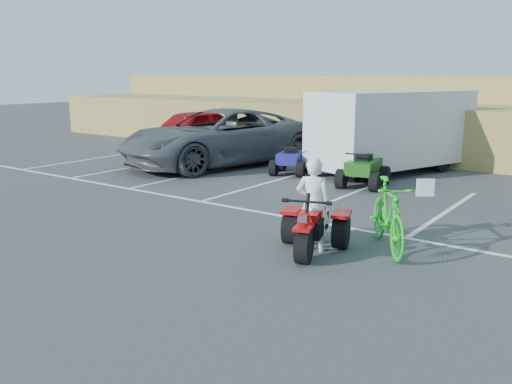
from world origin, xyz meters
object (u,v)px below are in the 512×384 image
Objects in this scene: red_car at (190,130)px; cargo_trailer at (392,129)px; green_dirt_bike at (388,215)px; quad_atv_blue at (291,174)px; red_trike_atv at (310,253)px; grey_pickup at (218,137)px; rider at (313,205)px; quad_atv_green at (363,187)px.

cargo_trailer is at bearing 3.19° from red_car.
green_dirt_bike reaches higher than quad_atv_blue.
quad_atv_blue is at bearing -15.83° from red_car.
grey_pickup is (-7.59, 6.55, 0.99)m from red_trike_atv.
grey_pickup reaches higher than rider.
rider is 0.28× the size of cargo_trailer.
rider reaches higher than quad_atv_blue.
rider is 7.88m from quad_atv_blue.
cargo_trailer is at bearing 37.30° from grey_pickup.
grey_pickup is at bearing 165.92° from quad_atv_green.
rider is 8.89m from cargo_trailer.
red_car is at bearing 161.62° from grey_pickup.
green_dirt_bike is at bearing -62.76° from quad_atv_blue.
cargo_trailer is 3.63m from quad_atv_blue.
rider is at bearing -34.74° from red_car.
grey_pickup is (-8.63, 5.57, 0.34)m from green_dirt_bike.
cargo_trailer is at bearing 75.72° from green_dirt_bike.
grey_pickup reaches higher than green_dirt_bike.
red_trike_atv is at bearing 90.00° from rider.
quad_atv_blue is (3.04, 0.01, -0.99)m from grey_pickup.
grey_pickup is 4.16m from red_car.
quad_atv_blue is at bearing -118.37° from cargo_trailer.
rider is 1.39m from green_dirt_bike.
cargo_trailer is at bearing 24.09° from quad_atv_blue.
quad_atv_green is (-1.77, 6.04, 0.00)m from red_trike_atv.
quad_atv_green is at bearing -13.25° from red_car.
red_car reaches higher than green_dirt_bike.
red_trike_atv reaches higher than quad_atv_blue.
green_dirt_bike is 5.82m from quad_atv_green.
quad_atv_blue is at bearing -73.29° from rider.
green_dirt_bike is 1.48× the size of quad_atv_blue.
quad_atv_blue is 2.83m from quad_atv_green.
rider reaches higher than green_dirt_bike.
rider is 1.08× the size of quad_atv_green.
red_trike_atv is 1.57m from green_dirt_bike.
grey_pickup reaches higher than red_trike_atv.
red_trike_atv is 0.77× the size of green_dirt_bike.
red_car is at bearing 122.95° from red_trike_atv.
red_trike_atv is 0.33× the size of red_car.
quad_atv_green is at bearing -64.13° from cargo_trailer.
red_trike_atv is at bearing -172.90° from green_dirt_bike.
red_trike_atv is 0.88m from rider.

